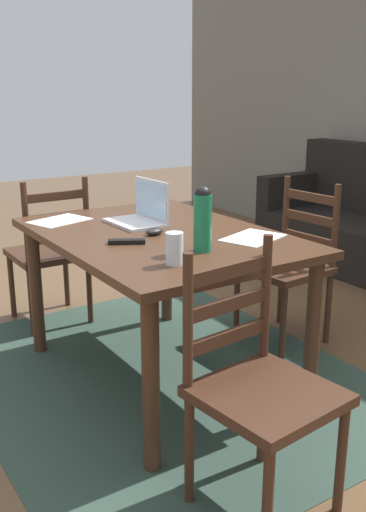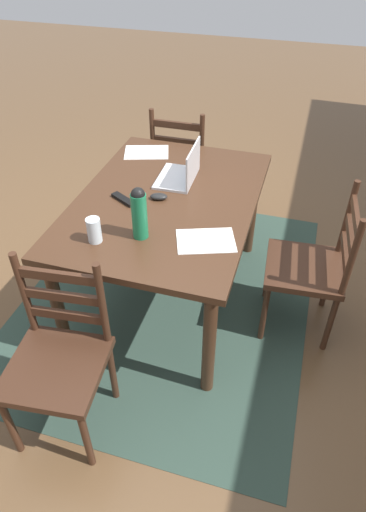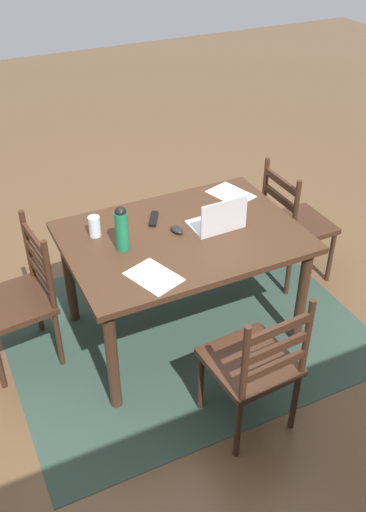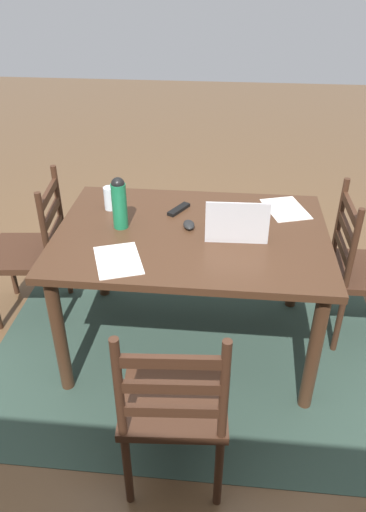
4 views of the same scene
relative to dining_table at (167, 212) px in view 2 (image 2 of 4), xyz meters
The scene contains 13 objects.
ground_plane 0.68m from the dining_table, ahead, with size 14.00×14.00×0.00m, color brown.
area_rug 0.68m from the dining_table, ahead, with size 2.33×1.87×0.01m, color #2D4238.
dining_table is the anchor object (origin of this frame).
chair_left_near 1.06m from the dining_table, 168.64° to the right, with size 0.44×0.44×0.95m.
chair_far_head 0.91m from the dining_table, 90.19° to the left, with size 0.47×0.47×0.95m.
chair_right_near 1.06m from the dining_table, 11.61° to the right, with size 0.48×0.48×0.95m.
laptop 0.28m from the dining_table, behind, with size 0.33×0.23×0.23m.
water_bottle 0.46m from the dining_table, ahead, with size 0.08×0.08×0.29m.
drinking_glass 0.56m from the dining_table, 24.46° to the right, with size 0.07×0.07×0.13m, color silver.
computer_mouse 0.12m from the dining_table, 64.96° to the right, with size 0.06×0.10×0.03m, color black.
tv_remote 0.27m from the dining_table, 67.78° to the right, with size 0.04×0.17×0.02m, color black.
paper_stack_left 0.47m from the dining_table, 43.99° to the left, with size 0.21×0.30×0.00m, color white.
paper_stack_right 0.61m from the dining_table, 148.76° to the right, with size 0.21×0.30×0.00m, color white.
Camera 2 is at (2.11, 0.73, 2.17)m, focal length 31.45 mm.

